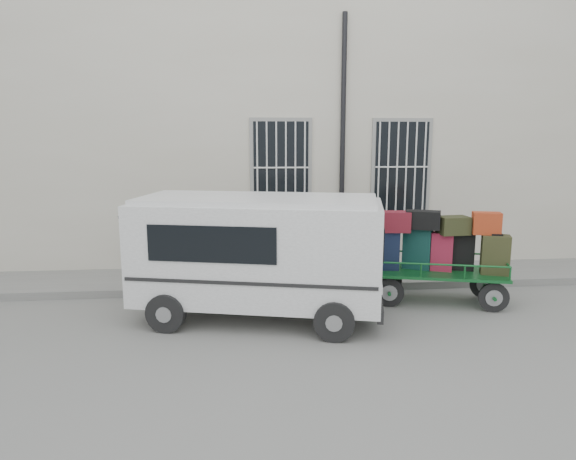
# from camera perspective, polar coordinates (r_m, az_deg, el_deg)

# --- Properties ---
(ground) EXTENTS (80.00, 80.00, 0.00)m
(ground) POSITION_cam_1_polar(r_m,az_deg,el_deg) (8.92, 3.41, -9.54)
(ground) COLOR slate
(ground) RESTS_ON ground
(building) EXTENTS (24.00, 5.15, 6.00)m
(building) POSITION_cam_1_polar(r_m,az_deg,el_deg) (13.84, 0.03, 10.23)
(building) COLOR beige
(building) RESTS_ON ground
(sidewalk) EXTENTS (24.00, 1.70, 0.15)m
(sidewalk) POSITION_cam_1_polar(r_m,az_deg,el_deg) (10.97, 1.66, -5.28)
(sidewalk) COLOR slate
(sidewalk) RESTS_ON ground
(luggage_cart) EXTENTS (2.78, 1.61, 1.71)m
(luggage_cart) POSITION_cam_1_polar(r_m,az_deg,el_deg) (9.77, 16.45, -2.29)
(luggage_cart) COLOR black
(luggage_cart) RESTS_ON ground
(van) EXTENTS (4.37, 2.61, 2.06)m
(van) POSITION_cam_1_polar(r_m,az_deg,el_deg) (8.53, -3.35, -2.18)
(van) COLOR silver
(van) RESTS_ON ground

